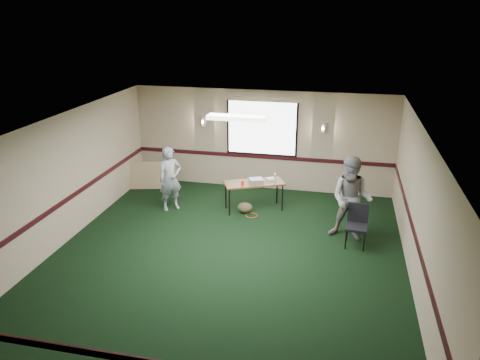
% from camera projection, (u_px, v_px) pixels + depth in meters
% --- Properties ---
extents(ground, '(8.00, 8.00, 0.00)m').
position_uv_depth(ground, '(226.00, 258.00, 9.34)').
color(ground, black).
rests_on(ground, ground).
extents(room_shell, '(8.00, 8.02, 8.00)m').
position_uv_depth(room_shell, '(248.00, 152.00, 10.74)').
color(room_shell, tan).
rests_on(room_shell, ground).
extents(folding_table, '(1.54, 1.12, 0.72)m').
position_uv_depth(folding_table, '(254.00, 184.00, 11.37)').
color(folding_table, '#573019').
rests_on(folding_table, ground).
extents(projector, '(0.40, 0.37, 0.11)m').
position_uv_depth(projector, '(256.00, 181.00, 11.30)').
color(projector, gray).
rests_on(projector, folding_table).
extents(game_console, '(0.24, 0.23, 0.05)m').
position_uv_depth(game_console, '(271.00, 179.00, 11.51)').
color(game_console, white).
rests_on(game_console, folding_table).
extents(red_cup, '(0.07, 0.07, 0.11)m').
position_uv_depth(red_cup, '(243.00, 183.00, 11.16)').
color(red_cup, red).
rests_on(red_cup, folding_table).
extents(water_bottle, '(0.06, 0.06, 0.21)m').
position_uv_depth(water_bottle, '(275.00, 178.00, 11.35)').
color(water_bottle, '#8DC3E7').
rests_on(water_bottle, folding_table).
extents(duffel_bag, '(0.41, 0.33, 0.26)m').
position_uv_depth(duffel_bag, '(245.00, 208.00, 11.37)').
color(duffel_bag, '#3F3824').
rests_on(duffel_bag, ground).
extents(cable_coil, '(0.31, 0.31, 0.01)m').
position_uv_depth(cable_coil, '(251.00, 215.00, 11.25)').
color(cable_coil, '#B74816').
rests_on(cable_coil, ground).
extents(folded_table, '(1.47, 0.56, 0.75)m').
position_uv_depth(folded_table, '(149.00, 175.00, 12.82)').
color(folded_table, tan).
rests_on(folded_table, ground).
extents(conference_chair, '(0.46, 0.48, 0.89)m').
position_uv_depth(conference_chair, '(357.00, 222.00, 9.73)').
color(conference_chair, black).
rests_on(conference_chair, ground).
extents(person_left, '(0.68, 0.67, 1.58)m').
position_uv_depth(person_left, '(170.00, 179.00, 11.37)').
color(person_left, '#3B4E82').
rests_on(person_left, ground).
extents(person_right, '(1.01, 0.85, 1.83)m').
position_uv_depth(person_right, '(352.00, 199.00, 9.86)').
color(person_right, '#6889A2').
rests_on(person_right, ground).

